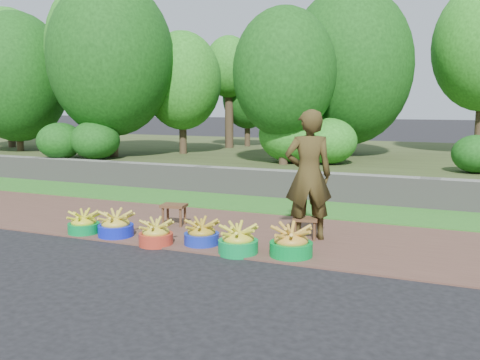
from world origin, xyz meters
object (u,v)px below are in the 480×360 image
at_px(basin_c, 156,234).
at_px(basin_f, 291,243).
at_px(vendor_woman, 308,175).
at_px(stool_left, 174,208).
at_px(stool_right, 305,222).
at_px(basin_a, 84,224).
at_px(basin_d, 202,234).
at_px(basin_e, 238,241).
at_px(basin_b, 116,226).

height_order(basin_c, basin_f, basin_f).
relative_size(basin_c, vendor_woman, 0.26).
height_order(basin_f, stool_left, basin_f).
xyz_separation_m(basin_c, stool_right, (1.71, 1.03, 0.10)).
relative_size(basin_a, basin_d, 0.96).
bearing_deg(basin_f, stool_left, 158.14).
bearing_deg(basin_a, stool_left, 45.32).
distance_m(basin_c, vendor_woman, 2.16).
relative_size(basin_c, basin_f, 0.86).
distance_m(basin_d, basin_e, 0.62).
xyz_separation_m(basin_b, basin_d, (1.29, 0.09, -0.01)).
bearing_deg(basin_d, stool_left, 137.82).
relative_size(basin_f, stool_left, 1.28).
distance_m(basin_e, basin_f, 0.65).
distance_m(basin_b, basin_d, 1.30).
xyz_separation_m(basin_e, stool_right, (0.56, 0.98, 0.09)).
height_order(basin_a, stool_left, stool_left).
xyz_separation_m(basin_c, basin_e, (1.15, 0.05, 0.02)).
bearing_deg(vendor_woman, stool_left, -24.92).
bearing_deg(stool_right, basin_f, -84.54).
distance_m(basin_c, stool_right, 2.00).
distance_m(basin_f, stool_right, 0.86).
bearing_deg(basin_c, basin_a, 175.49).
bearing_deg(basin_b, stool_left, 65.96).
bearing_deg(stool_right, basin_d, -145.04).
bearing_deg(vendor_woman, basin_c, 5.78).
bearing_deg(basin_a, vendor_woman, 17.71).
height_order(basin_c, vendor_woman, vendor_woman).
bearing_deg(basin_e, stool_left, 146.59).
distance_m(basin_e, stool_left, 1.79).
relative_size(basin_b, basin_f, 0.94).
height_order(basin_f, stool_right, basin_f).
xyz_separation_m(stool_left, vendor_woman, (2.07, 0.02, 0.62)).
height_order(basin_c, basin_e, basin_e).
distance_m(basin_b, vendor_woman, 2.74).
bearing_deg(stool_left, basin_f, -21.86).
distance_m(basin_f, vendor_woman, 1.14).
bearing_deg(stool_left, vendor_woman, 0.63).
distance_m(basin_b, basin_f, 2.53).
distance_m(basin_c, stool_left, 1.10).
bearing_deg(stool_left, basin_b, -114.04).
relative_size(stool_right, vendor_woman, 0.22).
height_order(basin_a, basin_d, basin_d).
height_order(basin_d, stool_left, basin_d).
xyz_separation_m(basin_a, stool_right, (2.97, 0.93, 0.10)).
distance_m(basin_a, basin_c, 1.27).
distance_m(basin_c, basin_d, 0.60).
relative_size(basin_a, basin_e, 0.90).
xyz_separation_m(basin_b, stool_left, (0.40, 0.90, 0.11)).
distance_m(basin_a, stool_right, 3.12).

